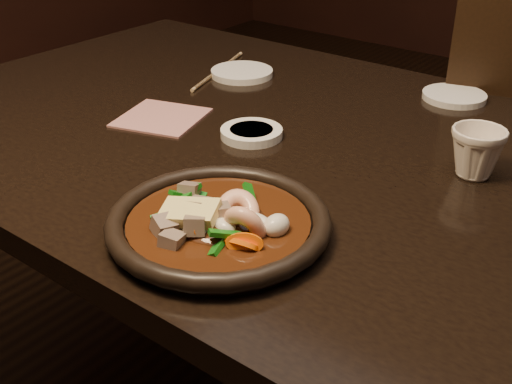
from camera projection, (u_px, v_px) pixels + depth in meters
The scene contains 9 objects.
table at pixel (320, 191), 1.06m from camera, with size 1.60×0.90×0.75m.
plate at pixel (219, 223), 0.80m from camera, with size 0.28×0.28×0.03m.
stirfry at pixel (218, 222), 0.79m from camera, with size 0.17×0.17×0.06m.
soy_dish at pixel (251, 133), 1.06m from camera, with size 0.10×0.10×0.01m, color white.
saucer_left at pixel (242, 73), 1.34m from camera, with size 0.13×0.13×0.01m, color white.
saucer_right at pixel (454, 96), 1.21m from camera, with size 0.12×0.12×0.01m, color white.
tea_cup at pixel (477, 151), 0.92m from camera, with size 0.08×0.07×0.08m, color silver.
chopsticks at pixel (218, 71), 1.36m from camera, with size 0.09×0.25×0.01m.
napkin at pixel (161, 118), 1.13m from camera, with size 0.14×0.14×0.00m, color #B4736F.
Camera 1 is at (0.49, -0.80, 1.18)m, focal length 45.00 mm.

